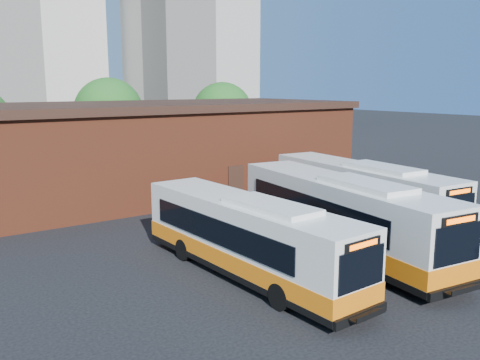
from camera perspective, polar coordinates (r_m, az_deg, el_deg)
ground at (r=21.93m, az=14.09°, el=-10.00°), size 220.00×220.00×0.00m
bus_midwest at (r=20.51m, az=0.83°, el=-6.74°), size 2.98×12.13×3.28m
bus_mideast at (r=23.72m, az=11.25°, el=-4.18°), size 4.22×13.37×3.59m
bus_east at (r=28.82m, az=13.44°, el=-1.75°), size 3.67×12.94×3.48m
depot_building at (r=37.07m, az=-9.62°, el=3.71°), size 28.60×12.60×6.40m
tree_mid at (r=50.57m, az=-14.50°, el=7.39°), size 6.56×6.56×8.36m
tree_east at (r=52.86m, az=-1.99°, el=7.56°), size 6.24×6.24×7.96m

